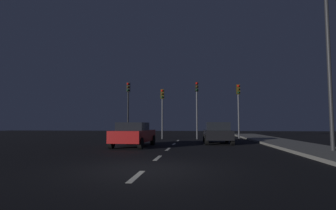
{
  "coord_description": "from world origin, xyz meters",
  "views": [
    {
      "loc": [
        1.58,
        -8.02,
        1.35
      ],
      "look_at": [
        -0.76,
        13.32,
        2.93
      ],
      "focal_mm": 28.13,
      "sensor_mm": 36.0,
      "label": 1
    }
  ],
  "objects_px": {
    "traffic_signal_center_right": "(197,99)",
    "street_lamp_right": "(323,54)",
    "traffic_signal_center_left": "(162,104)",
    "car_adjacent_lane": "(134,134)",
    "traffic_signal_far_left": "(128,99)",
    "traffic_signal_far_right": "(238,101)",
    "car_stopped_ahead": "(217,133)"
  },
  "relations": [
    {
      "from": "traffic_signal_center_right",
      "to": "street_lamp_right",
      "type": "distance_m",
      "value": 12.84
    },
    {
      "from": "traffic_signal_far_left",
      "to": "street_lamp_right",
      "type": "height_order",
      "value": "street_lamp_right"
    },
    {
      "from": "traffic_signal_center_left",
      "to": "traffic_signal_far_right",
      "type": "distance_m",
      "value": 6.97
    },
    {
      "from": "car_stopped_ahead",
      "to": "street_lamp_right",
      "type": "height_order",
      "value": "street_lamp_right"
    },
    {
      "from": "traffic_signal_center_left",
      "to": "car_stopped_ahead",
      "type": "height_order",
      "value": "traffic_signal_center_left"
    },
    {
      "from": "traffic_signal_far_left",
      "to": "traffic_signal_far_right",
      "type": "xyz_separation_m",
      "value": [
        10.24,
        -0.0,
        -0.23
      ]
    },
    {
      "from": "car_stopped_ahead",
      "to": "car_adjacent_lane",
      "type": "height_order",
      "value": "car_stopped_ahead"
    },
    {
      "from": "car_adjacent_lane",
      "to": "street_lamp_right",
      "type": "xyz_separation_m",
      "value": [
        9.8,
        -2.74,
        3.9
      ]
    },
    {
      "from": "traffic_signal_far_right",
      "to": "car_adjacent_lane",
      "type": "xyz_separation_m",
      "value": [
        -7.58,
        -8.59,
        -2.73
      ]
    },
    {
      "from": "traffic_signal_center_right",
      "to": "traffic_signal_far_right",
      "type": "relative_size",
      "value": 1.06
    },
    {
      "from": "car_stopped_ahead",
      "to": "street_lamp_right",
      "type": "distance_m",
      "value": 8.44
    },
    {
      "from": "traffic_signal_center_right",
      "to": "traffic_signal_far_right",
      "type": "distance_m",
      "value": 3.76
    },
    {
      "from": "traffic_signal_center_left",
      "to": "car_adjacent_lane",
      "type": "relative_size",
      "value": 1.09
    },
    {
      "from": "traffic_signal_center_left",
      "to": "car_stopped_ahead",
      "type": "distance_m",
      "value": 7.54
    },
    {
      "from": "traffic_signal_far_right",
      "to": "street_lamp_right",
      "type": "height_order",
      "value": "street_lamp_right"
    },
    {
      "from": "traffic_signal_center_right",
      "to": "car_stopped_ahead",
      "type": "height_order",
      "value": "traffic_signal_center_right"
    },
    {
      "from": "traffic_signal_far_left",
      "to": "traffic_signal_center_left",
      "type": "height_order",
      "value": "traffic_signal_far_left"
    },
    {
      "from": "traffic_signal_far_left",
      "to": "traffic_signal_center_right",
      "type": "distance_m",
      "value": 6.49
    },
    {
      "from": "traffic_signal_center_right",
      "to": "traffic_signal_far_right",
      "type": "height_order",
      "value": "traffic_signal_center_right"
    },
    {
      "from": "traffic_signal_far_right",
      "to": "traffic_signal_far_left",
      "type": "bearing_deg",
      "value": 180.0
    },
    {
      "from": "traffic_signal_center_left",
      "to": "car_adjacent_lane",
      "type": "distance_m",
      "value": 8.97
    },
    {
      "from": "car_stopped_ahead",
      "to": "traffic_signal_center_right",
      "type": "bearing_deg",
      "value": 104.81
    },
    {
      "from": "car_adjacent_lane",
      "to": "traffic_signal_far_left",
      "type": "bearing_deg",
      "value": 107.23
    },
    {
      "from": "traffic_signal_center_left",
      "to": "traffic_signal_center_right",
      "type": "bearing_deg",
      "value": 0.02
    },
    {
      "from": "traffic_signal_center_right",
      "to": "car_adjacent_lane",
      "type": "xyz_separation_m",
      "value": [
        -3.83,
        -8.59,
        -2.92
      ]
    },
    {
      "from": "street_lamp_right",
      "to": "traffic_signal_far_right",
      "type": "bearing_deg",
      "value": 101.1
    },
    {
      "from": "traffic_signal_far_left",
      "to": "traffic_signal_center_left",
      "type": "bearing_deg",
      "value": -0.03
    },
    {
      "from": "car_adjacent_lane",
      "to": "traffic_signal_center_right",
      "type": "bearing_deg",
      "value": 65.97
    },
    {
      "from": "traffic_signal_far_left",
      "to": "traffic_signal_far_right",
      "type": "distance_m",
      "value": 10.25
    },
    {
      "from": "traffic_signal_center_left",
      "to": "street_lamp_right",
      "type": "height_order",
      "value": "street_lamp_right"
    },
    {
      "from": "traffic_signal_far_right",
      "to": "street_lamp_right",
      "type": "xyz_separation_m",
      "value": [
        2.22,
        -11.33,
        1.17
      ]
    },
    {
      "from": "car_stopped_ahead",
      "to": "car_adjacent_lane",
      "type": "bearing_deg",
      "value": -148.64
    }
  ]
}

